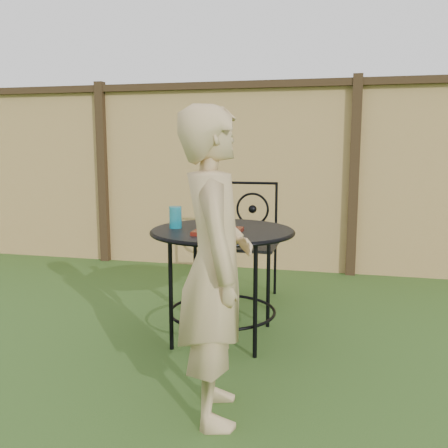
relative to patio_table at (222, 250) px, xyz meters
name	(u,v)px	position (x,y,z in m)	size (l,w,h in m)	color
ground	(139,348)	(-0.46, -0.30, -0.59)	(60.00, 60.00, 0.00)	#234716
fence	(222,175)	(-0.46, 1.90, 0.36)	(8.00, 0.12, 1.90)	#E9BE73
patio_table	(222,250)	(0.00, 0.00, 0.00)	(0.92, 0.92, 0.72)	black
patio_chair	(249,238)	(0.01, 0.90, -0.08)	(0.46, 0.46, 0.95)	black
diner	(215,266)	(0.19, -0.92, 0.13)	(0.52, 0.34, 1.43)	tan
salad_plate	(218,231)	(0.01, -0.14, 0.15)	(0.27, 0.27, 0.02)	#3F0E09
salad	(218,223)	(0.01, -0.14, 0.20)	(0.21, 0.21, 0.08)	#235614
fork	(219,202)	(0.02, -0.14, 0.33)	(0.01, 0.01, 0.18)	silver
drinking_glass	(175,217)	(-0.31, -0.02, 0.21)	(0.08, 0.08, 0.14)	#0D7F99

